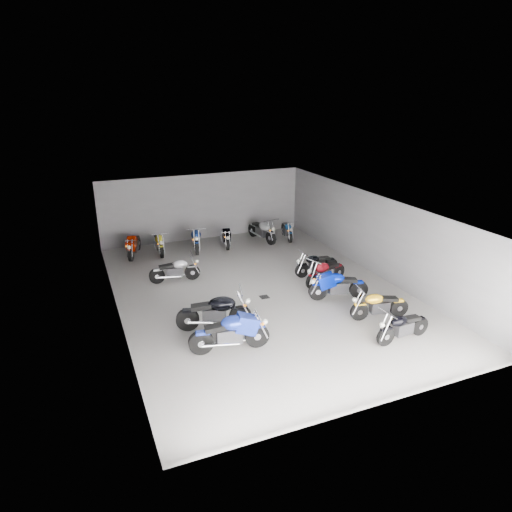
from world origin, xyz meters
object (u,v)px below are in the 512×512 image
object	(u,v)px
motorcycle_back_a	(134,245)
motorcycle_back_f	(287,230)
motorcycle_right_a	(403,326)
motorcycle_right_d	(325,272)
drain_grate	(264,297)
motorcycle_back_b	(159,243)
motorcycle_left_f	(175,270)
motorcycle_right_b	(379,305)
motorcycle_left_c	(215,312)
motorcycle_right_e	(316,264)
motorcycle_back_c	(196,238)
motorcycle_right_c	(338,286)
motorcycle_back_d	(226,236)
motorcycle_back_e	(262,230)
motorcycle_left_b	(230,333)

from	to	relation	value
motorcycle_back_a	motorcycle_back_f	xyz separation A→B (m)	(7.39, -0.42, -0.05)
motorcycle_right_a	motorcycle_right_d	bearing A→B (deg)	-4.87
drain_grate	motorcycle_back_b	xyz separation A→B (m)	(-2.55, 6.13, 0.49)
motorcycle_left_f	motorcycle_right_b	size ratio (longest dim) A/B	1.00
drain_grate	motorcycle_right_d	world-z (taller)	motorcycle_right_d
motorcycle_left_c	motorcycle_right_e	size ratio (longest dim) A/B	1.19
motorcycle_left_c	motorcycle_back_c	size ratio (longest dim) A/B	1.04
motorcycle_right_a	motorcycle_right_c	world-z (taller)	motorcycle_right_c
motorcycle_left_c	motorcycle_right_c	world-z (taller)	motorcycle_left_c
motorcycle_back_d	motorcycle_back_a	bearing A→B (deg)	7.64
drain_grate	motorcycle_back_e	xyz separation A→B (m)	(2.46, 5.96, 0.53)
motorcycle_left_f	motorcycle_left_c	bearing A→B (deg)	10.20
motorcycle_back_d	motorcycle_right_c	bearing A→B (deg)	115.53
motorcycle_right_b	motorcycle_back_f	distance (m)	8.70
motorcycle_left_c	drain_grate	bearing A→B (deg)	137.92
motorcycle_right_d	motorcycle_back_b	bearing A→B (deg)	23.45
motorcycle_left_b	motorcycle_back_c	bearing A→B (deg)	179.66
motorcycle_left_b	motorcycle_right_a	xyz separation A→B (m)	(4.90, -1.43, -0.10)
motorcycle_back_a	motorcycle_back_d	xyz separation A→B (m)	(4.22, -0.27, -0.04)
motorcycle_right_b	motorcycle_right_c	size ratio (longest dim) A/B	0.94
motorcycle_left_f	motorcycle_back_e	world-z (taller)	motorcycle_back_e
motorcycle_left_b	motorcycle_right_a	distance (m)	5.10
motorcycle_back_f	motorcycle_left_f	bearing A→B (deg)	38.56
drain_grate	motorcycle_left_f	bearing A→B (deg)	134.68
motorcycle_right_e	motorcycle_back_f	bearing A→B (deg)	-14.77
motorcycle_back_a	motorcycle_back_d	world-z (taller)	motorcycle_back_a
drain_grate	motorcycle_right_a	world-z (taller)	motorcycle_right_a
motorcycle_left_c	motorcycle_back_f	size ratio (longest dim) A/B	1.25
drain_grate	motorcycle_right_c	bearing A→B (deg)	-25.50
motorcycle_left_c	motorcycle_back_a	bearing A→B (deg)	-154.93
motorcycle_right_c	motorcycle_right_e	bearing A→B (deg)	5.43
motorcycle_back_c	motorcycle_back_e	bearing A→B (deg)	-166.88
motorcycle_back_d	motorcycle_right_b	bearing A→B (deg)	115.60
motorcycle_back_d	motorcycle_back_f	xyz separation A→B (m)	(3.17, -0.14, -0.02)
drain_grate	motorcycle_left_b	distance (m)	3.70
motorcycle_left_b	motorcycle_back_d	xyz separation A→B (m)	(2.86, 8.78, -0.09)
drain_grate	motorcycle_back_d	xyz separation A→B (m)	(0.56, 5.93, 0.46)
drain_grate	motorcycle_back_a	size ratio (longest dim) A/B	0.16
motorcycle_back_a	motorcycle_back_c	world-z (taller)	motorcycle_back_c
motorcycle_left_b	motorcycle_left_c	distance (m)	1.36
motorcycle_back_b	motorcycle_back_e	xyz separation A→B (m)	(5.01, -0.18, 0.04)
motorcycle_left_f	motorcycle_back_a	bearing A→B (deg)	-157.51
motorcycle_back_e	motorcycle_left_c	bearing A→B (deg)	46.34
drain_grate	motorcycle_right_b	bearing A→B (deg)	-45.71
motorcycle_left_f	motorcycle_right_b	bearing A→B (deg)	50.56
motorcycle_right_b	motorcycle_left_f	bearing A→B (deg)	55.71
motorcycle_right_a	motorcycle_back_d	xyz separation A→B (m)	(-2.04, 10.21, 0.00)
motorcycle_right_d	motorcycle_back_f	size ratio (longest dim) A/B	1.08
motorcycle_right_e	motorcycle_left_c	bearing A→B (deg)	114.56
motorcycle_right_d	motorcycle_left_c	bearing A→B (deg)	91.31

